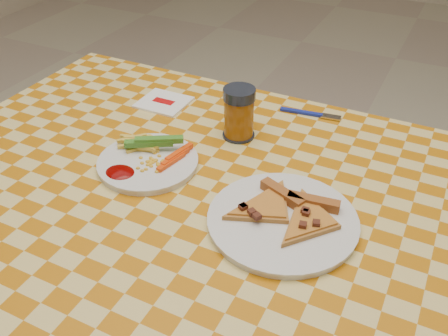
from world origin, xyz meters
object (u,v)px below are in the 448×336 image
at_px(plate_left, 148,163).
at_px(plate_right, 282,222).
at_px(drink_glass, 239,114).
at_px(table, 211,220).

height_order(plate_left, plate_right, same).
xyz_separation_m(plate_left, drink_glass, (0.12, 0.19, 0.05)).
distance_m(table, plate_right, 0.18).
height_order(plate_left, drink_glass, drink_glass).
bearing_deg(drink_glass, table, -80.15).
distance_m(table, drink_glass, 0.25).
relative_size(plate_right, drink_glass, 2.24).
height_order(table, drink_glass, drink_glass).
height_order(table, plate_left, plate_left).
bearing_deg(drink_glass, plate_right, -50.18).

